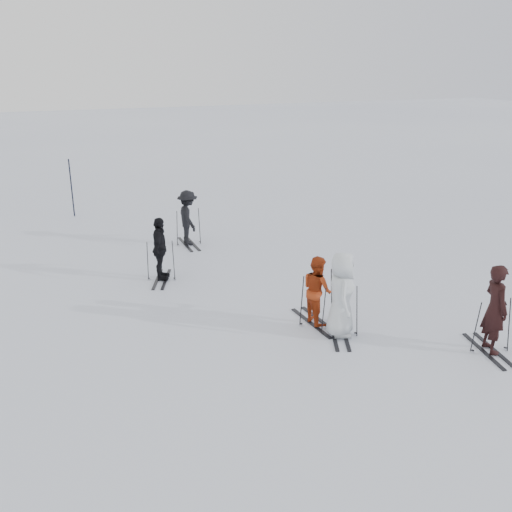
{
  "coord_description": "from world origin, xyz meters",
  "views": [
    {
      "loc": [
        -5.08,
        -11.5,
        5.68
      ],
      "look_at": [
        0.0,
        1.0,
        1.0
      ],
      "focal_mm": 40.0,
      "sensor_mm": 36.0,
      "label": 1
    }
  ],
  "objects_px": {
    "skier_uphill_far": "(188,218)",
    "piste_marker": "(72,188)",
    "skier_near_dark": "(495,310)",
    "skier_red": "(317,291)",
    "skier_grey": "(341,295)",
    "skier_uphill_left": "(160,250)"
  },
  "relations": [
    {
      "from": "skier_red",
      "to": "skier_grey",
      "type": "relative_size",
      "value": 0.84
    },
    {
      "from": "skier_red",
      "to": "skier_uphill_far",
      "type": "relative_size",
      "value": 0.9
    },
    {
      "from": "skier_uphill_left",
      "to": "skier_red",
      "type": "bearing_deg",
      "value": -124.74
    },
    {
      "from": "skier_near_dark",
      "to": "skier_grey",
      "type": "distance_m",
      "value": 3.07
    },
    {
      "from": "skier_uphill_left",
      "to": "skier_uphill_far",
      "type": "bearing_deg",
      "value": -7.96
    },
    {
      "from": "skier_near_dark",
      "to": "skier_uphill_far",
      "type": "bearing_deg",
      "value": 35.19
    },
    {
      "from": "skier_uphill_left",
      "to": "skier_uphill_far",
      "type": "distance_m",
      "value": 3.14
    },
    {
      "from": "piste_marker",
      "to": "skier_uphill_far",
      "type": "bearing_deg",
      "value": -58.47
    },
    {
      "from": "skier_uphill_left",
      "to": "piste_marker",
      "type": "bearing_deg",
      "value": 32.74
    },
    {
      "from": "skier_grey",
      "to": "skier_red",
      "type": "bearing_deg",
      "value": 37.17
    },
    {
      "from": "skier_uphill_far",
      "to": "piste_marker",
      "type": "xyz_separation_m",
      "value": [
        -3.09,
        5.04,
        0.22
      ]
    },
    {
      "from": "skier_near_dark",
      "to": "skier_red",
      "type": "height_order",
      "value": "skier_near_dark"
    },
    {
      "from": "skier_uphill_far",
      "to": "piste_marker",
      "type": "height_order",
      "value": "piste_marker"
    },
    {
      "from": "skier_near_dark",
      "to": "piste_marker",
      "type": "height_order",
      "value": "piste_marker"
    },
    {
      "from": "skier_grey",
      "to": "skier_near_dark",
      "type": "bearing_deg",
      "value": -102.81
    },
    {
      "from": "skier_grey",
      "to": "piste_marker",
      "type": "relative_size",
      "value": 0.85
    },
    {
      "from": "skier_red",
      "to": "skier_grey",
      "type": "height_order",
      "value": "skier_grey"
    },
    {
      "from": "skier_uphill_left",
      "to": "piste_marker",
      "type": "relative_size",
      "value": 0.79
    },
    {
      "from": "skier_red",
      "to": "skier_uphill_far",
      "type": "bearing_deg",
      "value": 6.29
    },
    {
      "from": "skier_uphill_far",
      "to": "piste_marker",
      "type": "bearing_deg",
      "value": 31.95
    },
    {
      "from": "skier_uphill_left",
      "to": "piste_marker",
      "type": "height_order",
      "value": "piste_marker"
    },
    {
      "from": "piste_marker",
      "to": "skier_red",
      "type": "bearing_deg",
      "value": -70.31
    }
  ]
}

